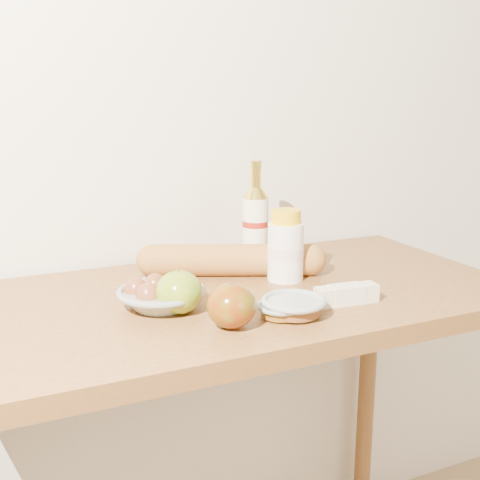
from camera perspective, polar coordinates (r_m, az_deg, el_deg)
name	(u,v)px	position (r m, az deg, el deg)	size (l,w,h in m)	color
back_wall	(179,97)	(1.51, -5.80, 13.37)	(3.50, 0.02, 2.60)	beige
table	(234,346)	(1.32, -0.55, -10.04)	(1.20, 0.60, 0.90)	#94612F
bourbon_bottle	(255,224)	(1.44, 1.47, 1.52)	(0.08, 0.08, 0.26)	white
cream_bottle	(286,248)	(1.34, 4.34, -0.74)	(0.09, 0.09, 0.16)	white
egg_bowl	(161,295)	(1.19, -7.53, -5.19)	(0.19, 0.19, 0.06)	gray
baguette	(231,260)	(1.38, -0.82, -1.91)	(0.43, 0.24, 0.07)	#C3863B
apple_yellowgreen	(179,292)	(1.15, -5.81, -4.94)	(0.11, 0.11, 0.08)	#A19C20
apple_redgreen_right	(231,306)	(1.08, -0.83, -6.23)	(0.09, 0.09, 0.08)	#920907
sugar_bowl	(294,307)	(1.14, 5.10, -6.30)	(0.15, 0.15, 0.04)	#92A09A
syrup_bowl	(281,310)	(1.13, 3.92, -6.65)	(0.10, 0.10, 0.03)	gray
butter_stick	(346,295)	(1.22, 10.06, -5.11)	(0.13, 0.05, 0.04)	beige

